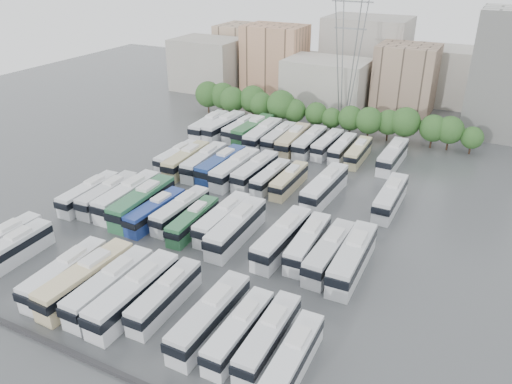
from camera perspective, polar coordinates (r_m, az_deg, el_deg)
The scene contains 52 objects.
ground at distance 77.05m, azimuth -3.14°, elevation -2.41°, with size 220.00×220.00×0.00m, color #424447.
parapet at distance 56.25m, azimuth -20.81°, elevation -16.60°, with size 56.00×0.50×0.50m, color #2D2D30.
tree_line at distance 112.01m, azimuth 6.18°, elevation 9.28°, with size 65.26×7.91×8.26m.
city_buildings at distance 139.71m, azimuth 9.20°, elevation 13.98°, with size 102.00×35.00×20.00m.
apartment_tower at distance 118.69m, azimuth 26.80°, elevation 11.93°, with size 14.00×14.00×26.00m, color silver.
electricity_pylon at distance 114.43m, azimuth 10.62°, elevation 16.69°, with size 9.00×6.91×33.83m.
bus_r0_s0 at distance 74.56m, azimuth -27.11°, elevation -5.02°, with size 2.79×11.89×3.72m.
bus_r0_s1 at distance 71.85m, azimuth -26.18°, elevation -5.97°, with size 2.90×12.10×3.78m.
bus_r0_s4 at distance 64.45m, azimuth -20.98°, elevation -8.66°, with size 3.12×12.49×3.89m.
bus_r0_s5 at distance 62.37m, azimuth -18.81°, elevation -9.35°, with size 3.43×13.58×4.23m.
bus_r0_s6 at distance 60.48m, azimuth -16.31°, elevation -10.28°, with size 2.89×12.97×4.07m.
bus_r0_s7 at distance 58.55m, azimuth -13.76°, elevation -11.17°, with size 3.00×13.56×4.25m.
bus_r0_s8 at distance 57.97m, azimuth -10.34°, elevation -11.57°, with size 2.80×11.72×3.66m.
bus_r0_s10 at distance 54.28m, azimuth -5.28°, elevation -13.99°, with size 2.96×12.87×4.03m.
bus_r0_s11 at distance 52.81m, azimuth -1.92°, elevation -15.53°, with size 2.59×11.49×3.60m.
bus_r0_s12 at distance 52.04m, azimuth 1.43°, elevation -16.23°, with size 2.81×11.78×3.68m.
bus_r0_s13 at distance 50.08m, azimuth 4.21°, elevation -18.50°, with size 2.73×11.42×3.57m.
bus_r1_s0 at distance 83.22m, azimuth -18.53°, elevation -0.12°, with size 2.96×12.01×3.75m.
bus_r1_s1 at distance 81.85m, azimuth -16.53°, elevation -0.24°, with size 3.15×12.37×3.85m.
bus_r1_s2 at distance 80.05m, azimuth -14.45°, elevation -0.43°, with size 3.25×13.57×4.24m.
bus_r1_s3 at distance 77.59m, azimuth -12.85°, elevation -1.10°, with size 3.53×13.81×4.30m.
bus_r1_s4 at distance 75.21m, azimuth -11.40°, elevation -2.14°, with size 2.96×11.76×3.66m.
bus_r1_s5 at distance 74.78m, azimuth -8.61°, elevation -2.06°, with size 2.91×11.87×3.70m.
bus_r1_s6 at distance 71.98m, azimuth -7.20°, elevation -3.24°, with size 2.90×11.31×3.52m.
bus_r1_s7 at distance 71.69m, azimuth -3.82°, elevation -3.04°, with size 2.75×12.40×3.89m.
bus_r1_s8 at distance 69.11m, azimuth -2.26°, elevation -4.06°, with size 3.17×13.45×4.20m.
bus_r1_s10 at distance 66.87m, azimuth 2.99°, elevation -5.24°, with size 3.31×13.28×4.14m.
bus_r1_s11 at distance 66.44m, azimuth 5.96°, elevation -5.76°, with size 3.09×12.19×3.80m.
bus_r1_s12 at distance 64.76m, azimuth 8.39°, elevation -6.76°, with size 3.00×12.66×3.95m.
bus_r1_s13 at distance 63.84m, azimuth 10.97°, elevation -7.37°, with size 3.25×13.60×4.25m.
bus_r2_s1 at distance 94.46m, azimuth -9.02°, elevation 4.07°, with size 2.64×11.28×3.53m.
bus_r2_s2 at distance 91.87m, azimuth -7.95°, elevation 3.65°, with size 3.37×12.88×4.01m.
bus_r2_s3 at distance 90.79m, azimuth -5.92°, elevation 3.50°, with size 3.46×12.99×4.04m.
bus_r2_s4 at distance 89.05m, azimuth -4.00°, elevation 3.13°, with size 3.23×13.15×4.10m.
bus_r2_s5 at distance 87.20m, azimuth -2.39°, elevation 2.68°, with size 3.15×13.33×4.17m.
bus_r2_s6 at distance 86.58m, azimuth -0.08°, elevation 2.46°, with size 3.14×12.78×3.99m.
bus_r2_s7 at distance 84.80m, azimuth 1.69°, elevation 1.73°, with size 2.73×11.15×3.48m.
bus_r2_s8 at distance 83.77m, azimuth 3.80°, elevation 1.37°, with size 2.49×11.23×3.52m.
bus_r2_s10 at distance 81.06m, azimuth 7.86°, elevation 0.57°, with size 3.58×13.75×4.28m.
bus_r2_s13 at distance 80.17m, azimuth 15.11°, elevation -0.57°, with size 2.79×12.69×3.98m.
bus_r3_s0 at distance 109.48m, azimuth -5.37°, elevation 7.59°, with size 3.53×13.30×4.13m.
bus_r3_s1 at distance 108.44m, azimuth -3.72°, elevation 7.50°, with size 3.49×13.68×4.26m.
bus_r3_s2 at distance 107.79m, azimuth -1.75°, elevation 7.28°, with size 2.99×12.04×3.75m.
bus_r3_s3 at distance 106.06m, azimuth -0.33°, elevation 7.13°, with size 3.56×13.81×4.30m.
bus_r3_s4 at distance 103.17m, azimuth 0.79°, elevation 6.56°, with size 3.46×13.77×4.29m.
bus_r3_s5 at distance 102.43m, azimuth 2.66°, elevation 6.27°, with size 2.83×12.44×3.89m.
bus_r3_s6 at distance 100.67m, azimuth 4.25°, elevation 5.94°, with size 3.49×13.41×4.17m.
bus_r3_s7 at distance 100.14m, azimuth 6.13°, elevation 5.71°, with size 2.95×12.84×4.02m.
bus_r3_s8 at distance 100.01m, azimuth 8.16°, elevation 5.45°, with size 2.99×11.77×3.67m.
bus_r3_s9 at distance 98.67m, azimuth 9.85°, elevation 4.99°, with size 2.49×11.26×3.53m.
bus_r3_s10 at distance 97.11m, azimuth 11.60°, elevation 4.49°, with size 2.65×11.35×3.55m.
bus_r3_s12 at distance 96.07m, azimuth 15.35°, elevation 3.99°, with size 3.14×12.99×4.06m.
Camera 1 is at (34.29, -58.24, 37.00)m, focal length 35.00 mm.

